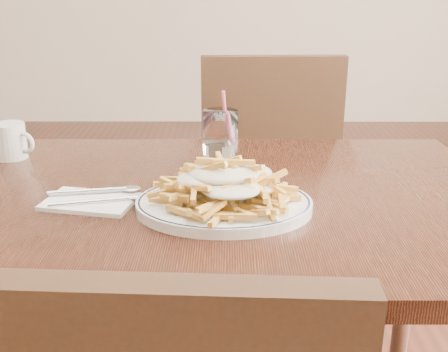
{
  "coord_description": "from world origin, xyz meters",
  "views": [
    {
      "loc": [
        0.02,
        -1.08,
        1.18
      ],
      "look_at": [
        0.02,
        -0.09,
        0.82
      ],
      "focal_mm": 45.0,
      "sensor_mm": 36.0,
      "label": 1
    }
  ],
  "objects_px": {
    "loaded_fries": "(224,179)",
    "coffee_mug": "(11,141)",
    "table": "(215,228)",
    "chair_far": "(267,173)",
    "fries_plate": "(224,205)",
    "water_glass": "(220,143)"
  },
  "relations": [
    {
      "from": "chair_far",
      "to": "coffee_mug",
      "type": "distance_m",
      "value": 0.86
    },
    {
      "from": "chair_far",
      "to": "coffee_mug",
      "type": "bearing_deg",
      "value": -143.88
    },
    {
      "from": "table",
      "to": "fries_plate",
      "type": "distance_m",
      "value": 0.13
    },
    {
      "from": "coffee_mug",
      "to": "loaded_fries",
      "type": "bearing_deg",
      "value": -31.6
    },
    {
      "from": "loaded_fries",
      "to": "water_glass",
      "type": "distance_m",
      "value": 0.26
    },
    {
      "from": "chair_far",
      "to": "water_glass",
      "type": "xyz_separation_m",
      "value": [
        -0.15,
        -0.55,
        0.27
      ]
    },
    {
      "from": "fries_plate",
      "to": "coffee_mug",
      "type": "bearing_deg",
      "value": 148.4
    },
    {
      "from": "fries_plate",
      "to": "water_glass",
      "type": "relative_size",
      "value": 1.96
    },
    {
      "from": "fries_plate",
      "to": "water_glass",
      "type": "xyz_separation_m",
      "value": [
        -0.01,
        0.26,
        0.05
      ]
    },
    {
      "from": "loaded_fries",
      "to": "coffee_mug",
      "type": "xyz_separation_m",
      "value": [
        -0.52,
        0.32,
        -0.02
      ]
    },
    {
      "from": "water_glass",
      "to": "fries_plate",
      "type": "bearing_deg",
      "value": -87.98
    },
    {
      "from": "table",
      "to": "water_glass",
      "type": "relative_size",
      "value": 6.63
    },
    {
      "from": "chair_far",
      "to": "table",
      "type": "bearing_deg",
      "value": -102.84
    },
    {
      "from": "fries_plate",
      "to": "water_glass",
      "type": "height_order",
      "value": "water_glass"
    },
    {
      "from": "table",
      "to": "chair_far",
      "type": "height_order",
      "value": "chair_far"
    },
    {
      "from": "water_glass",
      "to": "coffee_mug",
      "type": "height_order",
      "value": "water_glass"
    },
    {
      "from": "fries_plate",
      "to": "coffee_mug",
      "type": "height_order",
      "value": "coffee_mug"
    },
    {
      "from": "coffee_mug",
      "to": "water_glass",
      "type": "bearing_deg",
      "value": -6.66
    },
    {
      "from": "table",
      "to": "chair_far",
      "type": "distance_m",
      "value": 0.75
    },
    {
      "from": "table",
      "to": "water_glass",
      "type": "bearing_deg",
      "value": 86.52
    },
    {
      "from": "chair_far",
      "to": "water_glass",
      "type": "relative_size",
      "value": 5.23
    },
    {
      "from": "water_glass",
      "to": "loaded_fries",
      "type": "bearing_deg",
      "value": -87.98
    }
  ]
}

